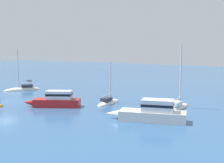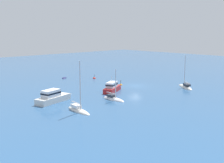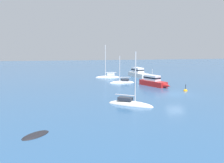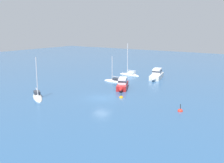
{
  "view_description": "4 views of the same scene",
  "coord_description": "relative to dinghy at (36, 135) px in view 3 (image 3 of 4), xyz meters",
  "views": [
    {
      "loc": [
        29.81,
        -25.84,
        6.96
      ],
      "look_at": [
        12.14,
        5.31,
        2.71
      ],
      "focal_mm": 49.06,
      "sensor_mm": 36.0,
      "label": 1
    },
    {
      "loc": [
        42.84,
        37.44,
        10.96
      ],
      "look_at": [
        11.03,
        4.54,
        2.8
      ],
      "focal_mm": 45.65,
      "sensor_mm": 36.0,
      "label": 2
    },
    {
      "loc": [
        -33.47,
        15.29,
        7.13
      ],
      "look_at": [
        8.47,
        7.92,
        0.78
      ],
      "focal_mm": 40.13,
      "sensor_mm": 36.0,
      "label": 3
    },
    {
      "loc": [
        -32.97,
        -24.57,
        10.91
      ],
      "look_at": [
        0.34,
        -1.73,
        2.73
      ],
      "focal_mm": 44.52,
      "sensor_mm": 36.0,
      "label": 4
    }
  ],
  "objects": [
    {
      "name": "ketch_1",
      "position": [
        25.4,
        -12.53,
        0.1
      ],
      "size": [
        1.32,
        4.63,
        5.46
      ],
      "rotation": [
        0.0,
        0.0,
        1.57
      ],
      "color": "white",
      "rests_on": "ground"
    },
    {
      "name": "ground_plane",
      "position": [
        13.82,
        -17.97,
        0.0
      ],
      "size": [
        160.0,
        160.0,
        0.0
      ],
      "primitive_type": "plane",
      "color": "#2D5684"
    },
    {
      "name": "mooring_buoy",
      "position": [
        15.67,
        -20.37,
        0.01
      ],
      "size": [
        0.63,
        0.63,
        1.37
      ],
      "color": "orange",
      "rests_on": "ground"
    },
    {
      "name": "sailboat",
      "position": [
        33.52,
        -11.16,
        0.17
      ],
      "size": [
        1.77,
        5.38,
        7.41
      ],
      "rotation": [
        0.0,
        0.0,
        1.47
      ],
      "color": "silver",
      "rests_on": "ground"
    },
    {
      "name": "motor_cruiser",
      "position": [
        33.13,
        -17.97,
        0.8
      ],
      "size": [
        7.67,
        3.46,
        2.04
      ],
      "rotation": [
        0.0,
        0.0,
        3.4
      ],
      "color": "silver",
      "rests_on": "ground"
    },
    {
      "name": "ketch",
      "position": [
        8.39,
        -9.79,
        0.1
      ],
      "size": [
        4.24,
        5.32,
        6.83
      ],
      "rotation": [
        0.0,
        0.0,
        4.1
      ],
      "color": "silver",
      "rests_on": "ground"
    },
    {
      "name": "dinghy",
      "position": [
        0.0,
        0.0,
        0.0
      ],
      "size": [
        2.68,
        2.57,
        0.35
      ],
      "rotation": [
        0.0,
        0.0,
        5.56
      ],
      "color": "black",
      "rests_on": "ground"
    },
    {
      "name": "motor_cruiser_1",
      "position": [
        21.11,
        -17.15,
        0.77
      ],
      "size": [
        6.36,
        4.03,
        2.89
      ],
      "rotation": [
        0.0,
        0.0,
        3.6
      ],
      "color": "#B21E1E",
      "rests_on": "ground"
    }
  ]
}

